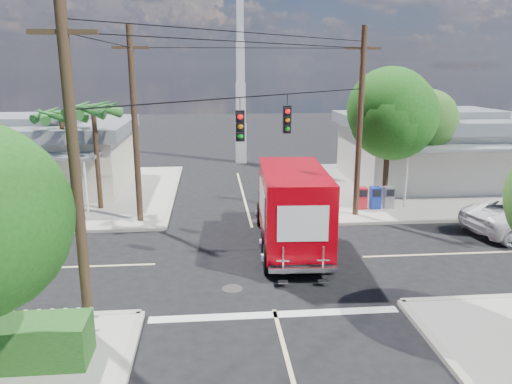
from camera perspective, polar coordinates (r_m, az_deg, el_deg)
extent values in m
plane|color=black|center=(19.25, 0.55, -7.83)|extent=(120.00, 120.00, 0.00)
cube|color=#ABA69B|center=(32.28, 18.29, 0.69)|extent=(14.00, 14.00, 0.14)
cube|color=#A09C8E|center=(30.19, 6.00, 0.44)|extent=(0.25, 14.00, 0.14)
cube|color=#A09C8E|center=(26.24, 24.27, -2.90)|extent=(14.00, 0.25, 0.14)
cube|color=#ABA69B|center=(31.02, -22.32, -0.20)|extent=(14.00, 14.00, 0.14)
cube|color=#A09C8E|center=(29.71, -9.31, 0.10)|extent=(0.25, 14.00, 0.14)
cube|color=#A09C8E|center=(24.67, -26.92, -4.24)|extent=(14.00, 0.25, 0.14)
cube|color=beige|center=(28.73, -1.46, -0.33)|extent=(0.12, 12.00, 0.01)
cube|color=beige|center=(22.51, 26.94, -6.10)|extent=(12.00, 0.12, 0.01)
cube|color=silver|center=(15.38, 2.22, -13.82)|extent=(7.50, 0.40, 0.01)
cube|color=beige|center=(33.45, 20.22, 4.09)|extent=(11.00, 8.00, 3.40)
cube|color=slate|center=(33.18, 20.52, 7.57)|extent=(11.80, 8.80, 0.70)
cube|color=slate|center=(33.14, 20.60, 8.43)|extent=(6.05, 4.40, 0.50)
cube|color=slate|center=(28.98, 24.50, 4.64)|extent=(9.90, 1.80, 0.15)
cylinder|color=silver|center=(26.62, 16.76, 1.39)|extent=(0.12, 0.12, 2.90)
cube|color=beige|center=(32.38, -23.54, 3.29)|extent=(10.00, 8.00, 3.20)
cube|color=slate|center=(32.11, -23.88, 6.70)|extent=(10.80, 8.80, 0.70)
cube|color=slate|center=(32.06, -23.97, 7.59)|extent=(5.50, 4.40, 0.50)
cube|color=slate|center=(27.67, -26.83, 3.57)|extent=(9.00, 1.80, 0.15)
cylinder|color=silver|center=(25.96, -18.90, 0.68)|extent=(0.12, 0.12, 2.70)
cube|color=silver|center=(38.25, -1.73, 5.62)|extent=(0.80, 0.80, 3.00)
cube|color=silver|center=(37.92, -1.77, 10.11)|extent=(0.70, 0.70, 3.00)
cube|color=silver|center=(37.82, -1.80, 14.64)|extent=(0.60, 0.60, 3.00)
cube|color=silver|center=(37.96, -1.84, 19.18)|extent=(0.50, 0.50, 3.00)
cylinder|color=#422D1C|center=(26.63, 14.65, 2.86)|extent=(0.28, 0.28, 4.10)
sphere|color=#174C12|center=(26.27, 15.01, 8.34)|extent=(4.10, 4.10, 4.10)
sphere|color=#174C12|center=(26.30, 14.06, 8.96)|extent=(3.33, 3.33, 3.33)
sphere|color=#174C12|center=(26.12, 15.94, 7.96)|extent=(3.58, 3.58, 3.58)
cylinder|color=#422D1C|center=(29.64, 17.94, 3.24)|extent=(0.28, 0.28, 3.58)
sphere|color=#295E1D|center=(29.32, 18.28, 7.54)|extent=(3.58, 3.58, 3.58)
sphere|color=#295E1D|center=(29.33, 17.44, 8.05)|extent=(2.91, 2.91, 2.91)
sphere|color=#295E1D|center=(29.20, 19.13, 7.23)|extent=(3.14, 3.14, 3.14)
cylinder|color=#422D1C|center=(26.28, -17.69, 3.50)|extent=(0.24, 0.24, 5.00)
cone|color=#286826|center=(25.77, -16.15, 9.26)|extent=(0.50, 2.06, 0.98)
cone|color=#286826|center=(26.53, -16.60, 9.35)|extent=(1.92, 1.68, 0.98)
cone|color=#286826|center=(26.85, -18.14, 9.29)|extent=(2.12, 0.95, 0.98)
cone|color=#286826|center=(26.52, -19.67, 9.12)|extent=(1.34, 2.07, 0.98)
cone|color=#286826|center=(25.77, -20.09, 8.96)|extent=(1.34, 2.07, 0.98)
cone|color=#286826|center=(25.15, -19.01, 8.93)|extent=(2.12, 0.95, 0.98)
cone|color=#286826|center=(25.15, -17.21, 9.07)|extent=(1.92, 1.68, 0.98)
cylinder|color=#422D1C|center=(28.24, -21.00, 3.52)|extent=(0.24, 0.24, 4.60)
cone|color=#286826|center=(27.70, -19.63, 8.47)|extent=(0.50, 2.06, 0.98)
cone|color=#286826|center=(28.46, -19.96, 8.58)|extent=(1.92, 1.68, 0.98)
cone|color=#286826|center=(28.83, -21.36, 8.52)|extent=(2.12, 0.95, 0.98)
cone|color=#286826|center=(28.54, -22.81, 8.34)|extent=(1.34, 2.07, 0.98)
cone|color=#286826|center=(27.79, -23.28, 8.16)|extent=(1.34, 2.07, 0.98)
cone|color=#286826|center=(27.15, -22.35, 8.13)|extent=(2.12, 0.95, 0.98)
cone|color=#286826|center=(27.11, -20.69, 8.27)|extent=(1.92, 1.68, 0.98)
cylinder|color=#473321|center=(13.28, -19.90, 1.50)|extent=(0.28, 0.28, 9.00)
cube|color=#473321|center=(13.02, -21.25, 16.69)|extent=(1.60, 0.12, 0.12)
cylinder|color=#473321|center=(24.15, 11.77, 7.45)|extent=(0.28, 0.28, 9.00)
cube|color=#473321|center=(24.01, 12.21, 15.77)|extent=(1.60, 0.12, 0.12)
cylinder|color=#473321|center=(23.36, -13.66, 7.12)|extent=(0.28, 0.28, 9.00)
cube|color=#473321|center=(23.21, -14.18, 15.72)|extent=(1.60, 0.12, 0.12)
cylinder|color=black|center=(17.87, 0.60, 10.92)|extent=(10.43, 10.43, 0.04)
cube|color=black|center=(17.09, -1.83, 7.57)|extent=(0.30, 0.24, 1.05)
sphere|color=red|center=(16.92, -1.81, 8.62)|extent=(0.20, 0.20, 0.20)
cube|color=black|center=(19.17, 3.56, 8.28)|extent=(0.30, 0.24, 1.05)
sphere|color=red|center=(19.01, 3.64, 9.22)|extent=(0.20, 0.20, 0.20)
cube|color=silver|center=(14.18, -18.15, -14.23)|extent=(0.09, 0.06, 1.00)
cube|color=#B51621|center=(25.97, 11.98, -0.67)|extent=(0.50, 0.50, 1.10)
cube|color=#132D99|center=(26.18, 13.45, -0.63)|extent=(0.50, 0.50, 1.10)
cube|color=slate|center=(26.41, 14.89, -0.59)|extent=(0.50, 0.50, 1.10)
cube|color=black|center=(20.69, 3.96, -4.70)|extent=(2.60, 7.61, 0.24)
cube|color=#B4000B|center=(23.26, 3.22, -0.56)|extent=(2.39, 1.75, 2.12)
cube|color=black|center=(23.82, 3.08, 0.75)|extent=(2.03, 0.35, 0.91)
cube|color=silver|center=(24.27, 3.01, -1.58)|extent=(2.22, 0.23, 0.34)
cube|color=#B4000B|center=(19.44, 4.30, -1.50)|extent=(2.69, 5.70, 2.79)
cube|color=white|center=(19.57, 7.86, -1.05)|extent=(0.20, 3.46, 1.25)
cube|color=white|center=(19.30, 0.70, -1.13)|extent=(0.20, 3.46, 1.25)
cube|color=white|center=(16.73, 5.39, -3.64)|extent=(1.73, 0.11, 1.25)
cube|color=silver|center=(17.16, 5.32, -8.82)|extent=(2.32, 0.36, 0.17)
cube|color=silver|center=(16.83, 3.11, -7.84)|extent=(0.44, 0.08, 0.96)
cube|color=silver|center=(17.00, 7.68, -7.71)|extent=(0.44, 0.08, 0.96)
cylinder|color=black|center=(23.25, 0.51, -2.52)|extent=(0.36, 1.07, 1.06)
cylinder|color=black|center=(23.46, 5.92, -2.44)|extent=(0.36, 1.07, 1.06)
cylinder|color=black|center=(17.99, 1.37, -7.65)|extent=(0.36, 1.07, 1.06)
cylinder|color=black|center=(18.26, 8.38, -7.46)|extent=(0.36, 1.07, 1.06)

